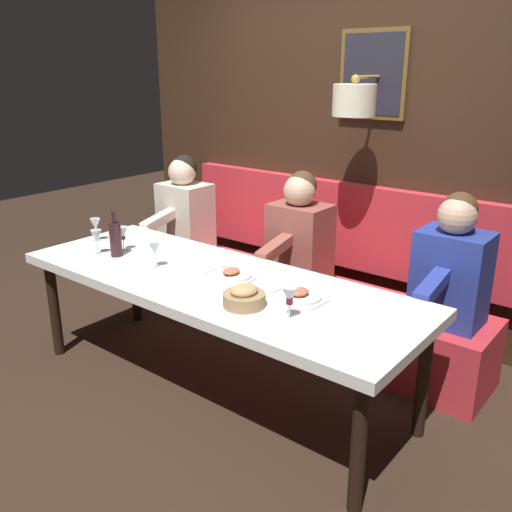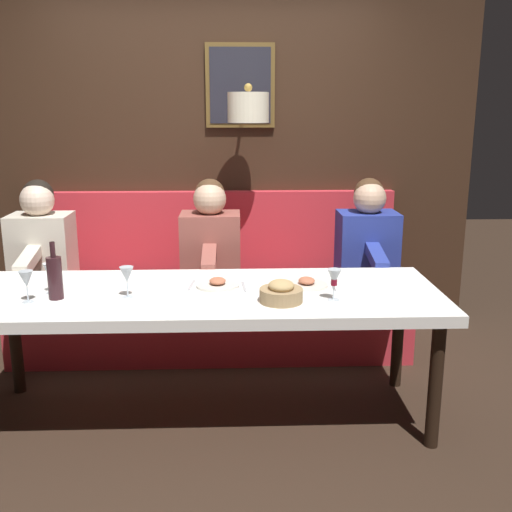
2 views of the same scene
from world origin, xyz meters
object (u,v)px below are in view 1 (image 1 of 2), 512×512
object	(u,v)px
diner_middle	(185,208)
wine_glass_2	(96,237)
wine_glass_3	(95,225)
wine_glass_4	(155,249)
bread_bowl	(244,297)
wine_glass_0	(123,234)
wine_bottle	(116,239)
dining_table	(214,288)
wine_glass_1	(290,297)
diner_near	(299,232)
diner_nearest	(452,264)

from	to	relation	value
diner_middle	wine_glass_2	bearing A→B (deg)	-166.58
wine_glass_3	wine_glass_4	bearing A→B (deg)	-98.48
bread_bowl	wine_glass_0	bearing A→B (deg)	80.79
wine_bottle	dining_table	bearing A→B (deg)	-82.54
wine_glass_2	wine_glass_4	world-z (taller)	same
wine_glass_1	wine_glass_4	world-z (taller)	same
wine_glass_4	wine_bottle	bearing A→B (deg)	91.17
wine_glass_3	diner_middle	bearing A→B (deg)	0.04
wine_glass_2	bread_bowl	xyz separation A→B (m)	(-0.04, -1.28, -0.07)
wine_glass_2	diner_near	bearing A→B (deg)	-40.53
diner_nearest	wine_glass_2	bearing A→B (deg)	117.86
wine_glass_0	wine_bottle	world-z (taller)	wine_bottle
wine_glass_2	wine_glass_3	xyz separation A→B (m)	(0.17, 0.25, 0.00)
diner_near	wine_glass_0	xyz separation A→B (m)	(-0.88, 0.81, 0.04)
wine_glass_0	wine_glass_4	xyz separation A→B (m)	(-0.09, -0.42, 0.00)
dining_table	bread_bowl	size ratio (longest dim) A/B	11.52
wine_glass_3	wine_bottle	xyz separation A→B (m)	(-0.12, -0.37, -0.00)
diner_near	wine_glass_1	xyz separation A→B (m)	(-1.06, -0.67, 0.04)
dining_table	wine_glass_1	distance (m)	0.71
diner_nearest	diner_near	distance (m)	1.07
dining_table	wine_glass_1	size ratio (longest dim) A/B	15.46
dining_table	wine_glass_4	distance (m)	0.44
diner_nearest	bread_bowl	size ratio (longest dim) A/B	3.60
wine_glass_1	bread_bowl	distance (m)	0.28
diner_middle	wine_bottle	xyz separation A→B (m)	(-0.98, -0.37, 0.04)
diner_middle	wine_glass_3	world-z (taller)	diner_middle
wine_glass_3	bread_bowl	world-z (taller)	wine_glass_3
wine_glass_1	wine_bottle	xyz separation A→B (m)	(0.08, 1.43, 0.00)
wine_glass_0	wine_glass_1	xyz separation A→B (m)	(-0.18, -1.48, -0.00)
diner_near	bread_bowl	size ratio (longest dim) A/B	3.60
dining_table	wine_glass_4	size ratio (longest dim) A/B	15.46
diner_nearest	bread_bowl	xyz separation A→B (m)	(-1.08, 0.68, -0.03)
wine_glass_0	wine_glass_1	size ratio (longest dim) A/B	1.00
wine_glass_2	dining_table	bearing A→B (deg)	-80.17
wine_glass_4	wine_bottle	size ratio (longest dim) A/B	0.55
diner_nearest	wine_glass_1	size ratio (longest dim) A/B	4.82
dining_table	diner_near	xyz separation A→B (m)	(0.88, 0.00, 0.14)
diner_middle	wine_glass_3	bearing A→B (deg)	-179.96
diner_middle	wine_glass_2	world-z (taller)	diner_middle
wine_glass_2	wine_bottle	world-z (taller)	wine_bottle
dining_table	diner_near	size ratio (longest dim) A/B	3.20
wine_glass_2	diner_middle	bearing A→B (deg)	13.42
diner_nearest	wine_glass_3	distance (m)	2.37
dining_table	wine_glass_3	distance (m)	1.15
wine_glass_3	wine_glass_2	bearing A→B (deg)	-124.84
wine_glass_0	wine_bottle	size ratio (longest dim) A/B	0.55
wine_glass_3	bread_bowl	bearing A→B (deg)	-97.94
diner_near	wine_glass_3	size ratio (longest dim) A/B	4.82
diner_nearest	diner_near	world-z (taller)	same
diner_middle	wine_glass_1	xyz separation A→B (m)	(-1.06, -1.80, 0.04)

